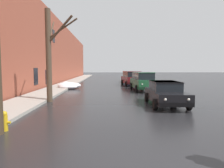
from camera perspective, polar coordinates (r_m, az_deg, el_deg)
left_sidewalk_slab at (r=22.35m, az=-15.11°, el=-1.06°), size 2.54×80.00×0.16m
brick_townhouse_facade at (r=22.83m, az=-19.75°, el=10.25°), size 0.63×80.00×9.15m
snow_bank_near_corner_left at (r=22.01m, az=-12.24°, el=-0.39°), size 2.51×1.47×0.75m
snow_bank_along_left_kerb at (r=21.12m, az=13.91°, el=-0.60°), size 2.84×1.27×0.73m
snow_bank_mid_block_left at (r=21.45m, az=-12.30°, el=-0.82°), size 1.88×1.05×0.47m
bare_tree_second_along_sidewalk at (r=13.60m, az=-17.34°, el=8.42°), size 2.17×2.66×5.97m
sedan_black_approaching_near_lane at (r=12.25m, az=14.95°, el=-2.40°), size 2.09×4.34×1.42m
suv_green_parked_kerbside_close at (r=19.75m, az=8.76°, el=0.98°), size 2.09×4.81×1.82m
suv_maroon_parked_kerbside_mid at (r=25.29m, az=5.59°, el=1.78°), size 2.43×4.51×1.82m
sedan_darkblue_parked_far_down_block at (r=31.29m, az=4.58°, el=1.88°), size 1.95×4.45×1.42m
fire_hydrant at (r=8.04m, az=-28.36°, el=-9.27°), size 0.42×0.22×0.71m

